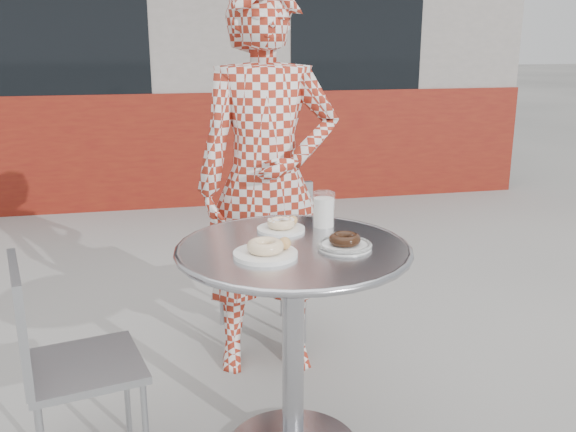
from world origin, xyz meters
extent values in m
cube|color=gray|center=(0.00, 5.60, 1.50)|extent=(6.00, 4.00, 3.00)
cube|color=maroon|center=(0.00, 3.68, 0.50)|extent=(6.02, 0.20, 1.00)
cube|color=black|center=(-1.20, 3.61, 1.70)|extent=(1.60, 0.04, 1.40)
cube|color=black|center=(1.40, 3.61, 1.70)|extent=(1.20, 0.04, 1.40)
cylinder|color=#B9B9BE|center=(0.01, -0.04, 0.40)|extent=(0.08, 0.08, 0.76)
cylinder|color=#B9B9BE|center=(0.01, -0.04, 0.79)|extent=(0.76, 0.76, 0.02)
torus|color=#B9B9BE|center=(0.01, -0.04, 0.79)|extent=(0.79, 0.79, 0.03)
cube|color=#9EA0A5|center=(0.07, 0.96, 0.42)|extent=(0.43, 0.43, 0.03)
cube|color=#9EA0A5|center=(0.09, 0.78, 0.63)|extent=(0.39, 0.07, 0.39)
cube|color=#9EA0A5|center=(-0.70, 0.03, 0.40)|extent=(0.45, 0.45, 0.03)
cube|color=#9EA0A5|center=(-0.87, -0.01, 0.60)|extent=(0.11, 0.37, 0.37)
imported|color=maroon|center=(0.05, 0.66, 0.85)|extent=(0.65, 0.45, 1.70)
cylinder|color=white|center=(0.00, 0.15, 0.80)|extent=(0.17, 0.17, 0.01)
torus|color=tan|center=(0.00, 0.15, 0.82)|extent=(0.10, 0.10, 0.03)
sphere|color=#B77A3F|center=(0.05, 0.17, 0.83)|extent=(0.03, 0.03, 0.03)
cylinder|color=white|center=(-0.10, -0.11, 0.80)|extent=(0.20, 0.20, 0.01)
torus|color=tan|center=(-0.10, -0.11, 0.83)|extent=(0.12, 0.12, 0.04)
sphere|color=#B77A3F|center=(-0.04, -0.10, 0.83)|extent=(0.04, 0.04, 0.04)
cylinder|color=white|center=(0.17, -0.09, 0.80)|extent=(0.18, 0.18, 0.01)
torus|color=black|center=(0.17, -0.09, 0.83)|extent=(0.11, 0.11, 0.04)
torus|color=black|center=(0.17, -0.09, 0.81)|extent=(0.18, 0.18, 0.02)
cylinder|color=white|center=(0.16, 0.17, 0.85)|extent=(0.07, 0.07, 0.11)
cylinder|color=white|center=(0.16, 0.17, 0.86)|extent=(0.08, 0.08, 0.13)
camera|label=1|loc=(-0.44, -2.00, 1.47)|focal=40.00mm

